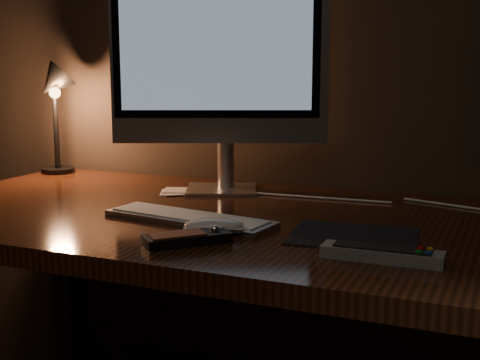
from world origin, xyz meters
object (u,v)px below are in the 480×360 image
at_px(media_remote, 187,238).
at_px(keyboard, 189,218).
at_px(desk, 266,267).
at_px(mouse, 214,228).
at_px(monitor, 220,58).
at_px(desk_lamp, 54,98).
at_px(tv_remote, 382,254).

bearing_deg(media_remote, keyboard, 69.88).
height_order(desk, mouse, mouse).
xyz_separation_m(monitor, desk_lamp, (-0.53, 0.04, -0.11)).
xyz_separation_m(desk, media_remote, (-0.03, -0.31, 0.14)).
distance_m(mouse, desk_lamp, 0.85).
bearing_deg(monitor, desk_lamp, 152.32).
distance_m(monitor, keyboard, 0.45).
distance_m(media_remote, desk_lamp, 0.88).
height_order(mouse, desk_lamp, desk_lamp).
bearing_deg(tv_remote, mouse, 170.84).
distance_m(monitor, mouse, 0.53).
bearing_deg(mouse, keyboard, 116.39).
xyz_separation_m(mouse, tv_remote, (0.33, -0.04, 0.00)).
bearing_deg(mouse, desk, 61.34).
relative_size(monitor, desk_lamp, 1.72).
xyz_separation_m(media_remote, tv_remote, (0.34, 0.04, 0.00)).
relative_size(desk, desk_lamp, 4.95).
bearing_deg(monitor, tv_remote, -64.36).
height_order(tv_remote, desk_lamp, desk_lamp).
bearing_deg(tv_remote, keyboard, 162.64).
bearing_deg(mouse, media_remote, -123.39).
bearing_deg(media_remote, monitor, 61.75).
relative_size(monitor, media_remote, 3.70).
relative_size(desk, tv_remote, 8.06).
distance_m(keyboard, tv_remote, 0.43).
relative_size(desk, keyboard, 4.35).
bearing_deg(desk_lamp, desk, -3.86).
xyz_separation_m(desk, monitor, (-0.18, 0.16, 0.46)).
height_order(desk, tv_remote, tv_remote).
relative_size(tv_remote, desk_lamp, 0.61).
distance_m(mouse, media_remote, 0.08).
bearing_deg(desk_lamp, media_remote, -25.14).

